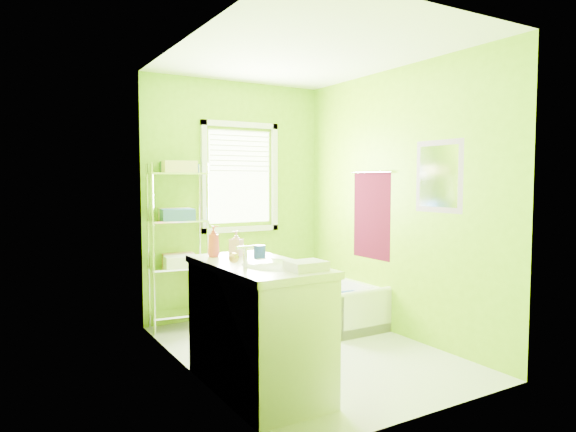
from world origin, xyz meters
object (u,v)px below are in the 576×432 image
bathtub (327,308)px  wire_shelf_unit (179,227)px  toilet (255,288)px  vanity (258,323)px

bathtub → wire_shelf_unit: wire_shelf_unit is taller
bathtub → wire_shelf_unit: size_ratio=0.82×
bathtub → toilet: (-0.66, 0.40, 0.22)m
vanity → wire_shelf_unit: wire_shelf_unit is taller
bathtub → toilet: bearing=149.0°
toilet → vanity: size_ratio=0.59×
bathtub → toilet: size_ratio=1.93×
bathtub → vanity: (-1.47, -1.23, 0.34)m
bathtub → wire_shelf_unit: 1.79m
toilet → vanity: 1.82m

